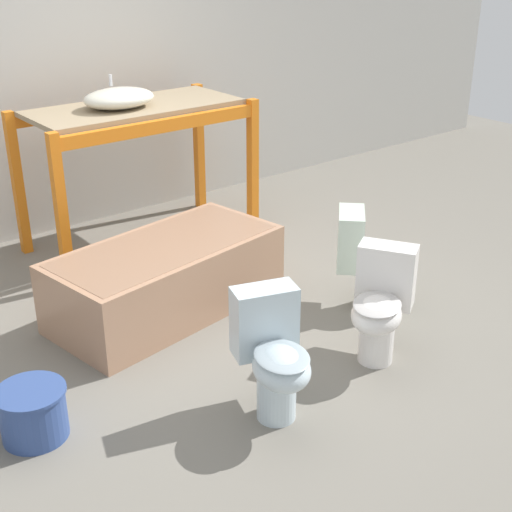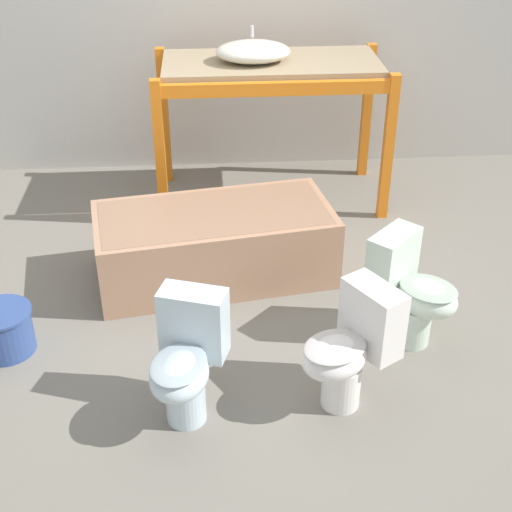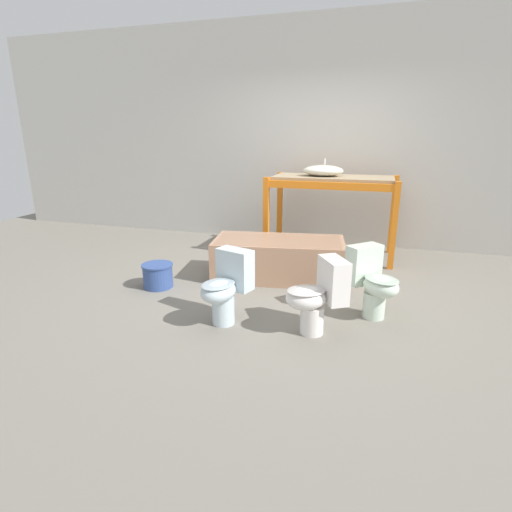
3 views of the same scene
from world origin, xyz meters
The scene contains 9 objects.
ground_plane centered at (0.00, 0.00, 0.00)m, with size 12.00×12.00×0.00m, color slate.
warehouse_wall_rear centered at (0.00, 2.00, 1.60)m, with size 10.80×0.08×3.20m.
shelving_rack centered at (0.35, 1.30, 0.90)m, with size 1.68×0.82×1.08m.
sink_basin centered at (0.22, 1.27, 1.15)m, with size 0.53×0.40×0.22m.
bathtub_main centered at (-0.10, 0.21, 0.26)m, with size 1.57×0.93×0.46m.
toilet_near centered at (0.96, -0.54, 0.34)m, with size 0.55×0.55×0.64m.
toilet_far centered at (0.54, -1.02, 0.34)m, with size 0.57×0.51×0.64m.
toilet_extra centered at (-0.26, -1.05, 0.34)m, with size 0.43×0.55×0.64m.
bucket_white centered at (-1.28, -0.48, 0.14)m, with size 0.34×0.34×0.26m.
Camera 3 is at (0.95, -4.08, 1.61)m, focal length 28.00 mm.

